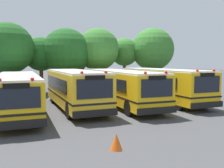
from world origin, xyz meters
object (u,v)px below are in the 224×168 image
school_bus_2 (120,86)px  tree_2 (41,55)px  tree_3 (66,53)px  tree_6 (152,50)px  tree_4 (99,49)px  traffic_cone (116,142)px  school_bus_1 (75,88)px  school_bus_3 (162,84)px  school_bus_0 (18,91)px  tree_5 (125,52)px  tree_1 (10,48)px

school_bus_2 → tree_2: size_ratio=1.92×
tree_3 → tree_6: 10.02m
tree_4 → traffic_cone: 18.99m
school_bus_1 → school_bus_3: (7.36, 0.39, 0.01)m
tree_6 → traffic_cone: (-11.69, -17.29, -4.40)m
tree_2 → traffic_cone: (0.79, -18.43, -3.69)m
school_bus_3 → traffic_cone: size_ratio=17.11×
school_bus_2 → school_bus_3: school_bus_3 is taller
tree_2 → traffic_cone: 18.81m
school_bus_0 → tree_5: bearing=-139.4°
school_bus_3 → tree_5: 10.03m
tree_1 → school_bus_0: bearing=-86.6°
tree_4 → tree_6: tree_6 is taller
school_bus_1 → tree_2: (-1.24, 9.73, 2.54)m
tree_1 → tree_3: 5.52m
tree_3 → tree_6: size_ratio=0.94×
tree_2 → tree_4: size_ratio=0.84×
tree_1 → tree_5: size_ratio=1.15×
tree_4 → school_bus_3: bearing=-73.7°
tree_2 → tree_5: (9.58, 0.18, 0.46)m
tree_4 → tree_2: bearing=173.2°
school_bus_1 → tree_3: tree_3 is taller
tree_2 → tree_3: 2.56m
tree_2 → tree_6: tree_6 is taller
tree_4 → school_bus_0: bearing=-133.4°
school_bus_1 → tree_2: 10.13m
tree_2 → tree_6: (12.48, -1.13, 0.71)m
tree_1 → traffic_cone: size_ratio=11.38×
traffic_cone → tree_2: bearing=92.5°
school_bus_0 → school_bus_2: bearing=-176.4°
school_bus_0 → school_bus_3: size_ratio=1.09×
tree_4 → tree_5: size_ratio=1.14×
school_bus_0 → tree_2: 10.42m
school_bus_0 → tree_2: size_ratio=1.96×
school_bus_3 → school_bus_0: bearing=1.8°
school_bus_1 → school_bus_3: 7.37m
tree_1 → tree_4: bearing=1.9°
school_bus_1 → tree_1: tree_1 is taller
tree_4 → tree_5: 3.62m
school_bus_1 → tree_2: size_ratio=1.61×
tree_3 → tree_5: bearing=5.8°
tree_2 → tree_6: size_ratio=0.80×
tree_4 → tree_5: tree_4 is taller
school_bus_2 → tree_6: 11.76m
tree_1 → tree_6: bearing=-0.4°
tree_3 → tree_4: tree_4 is taller
school_bus_2 → school_bus_3: 3.76m
tree_3 → tree_6: bearing=-3.4°
school_bus_0 → tree_3: size_ratio=1.69×
school_bus_1 → school_bus_2: (3.60, 0.29, -0.02)m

